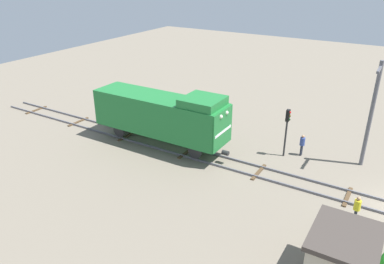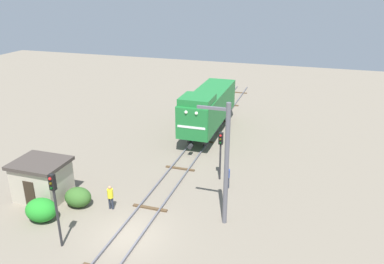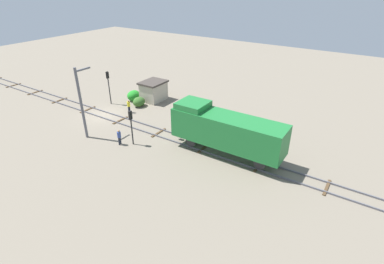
{
  "view_description": "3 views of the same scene",
  "coord_description": "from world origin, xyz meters",
  "px_view_note": "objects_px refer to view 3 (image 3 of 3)",
  "views": [
    {
      "loc": [
        -22.03,
        1.11,
        13.4
      ],
      "look_at": [
        1.14,
        15.13,
        1.27
      ],
      "focal_mm": 35.0,
      "sensor_mm": 36.0,
      "label": 1
    },
    {
      "loc": [
        9.01,
        -16.2,
        13.66
      ],
      "look_at": [
        -0.0,
        12.06,
        2.01
      ],
      "focal_mm": 35.0,
      "sensor_mm": 36.0,
      "label": 2
    },
    {
      "loc": [
        22.79,
        28.32,
        15.67
      ],
      "look_at": [
        1.16,
        14.18,
        2.14
      ],
      "focal_mm": 28.0,
      "sensor_mm": 36.0,
      "label": 3
    }
  ],
  "objects_px": {
    "catenary_mast": "(81,102)",
    "traffic_signal_mid": "(131,121)",
    "worker_near_track": "(129,105)",
    "worker_by_signal": "(119,136)",
    "relay_hut": "(154,91)",
    "traffic_signal_near": "(108,82)",
    "locomotive": "(225,129)"
  },
  "relations": [
    {
      "from": "traffic_signal_near",
      "to": "worker_by_signal",
      "type": "xyz_separation_m",
      "value": [
        7.4,
        9.18,
        -2.12
      ]
    },
    {
      "from": "traffic_signal_mid",
      "to": "locomotive",
      "type": "bearing_deg",
      "value": 110.85
    },
    {
      "from": "worker_by_signal",
      "to": "catenary_mast",
      "type": "distance_m",
      "value": 5.28
    },
    {
      "from": "locomotive",
      "to": "relay_hut",
      "type": "bearing_deg",
      "value": -116.38
    },
    {
      "from": "worker_by_signal",
      "to": "traffic_signal_mid",
      "type": "bearing_deg",
      "value": 135.32
    },
    {
      "from": "traffic_signal_near",
      "to": "locomotive",
      "type": "bearing_deg",
      "value": 80.54
    },
    {
      "from": "worker_near_track",
      "to": "catenary_mast",
      "type": "xyz_separation_m",
      "value": [
        7.34,
        0.78,
        3.11
      ]
    },
    {
      "from": "traffic_signal_near",
      "to": "traffic_signal_mid",
      "type": "relative_size",
      "value": 1.2
    },
    {
      "from": "worker_by_signal",
      "to": "catenary_mast",
      "type": "relative_size",
      "value": 0.22
    },
    {
      "from": "worker_by_signal",
      "to": "catenary_mast",
      "type": "height_order",
      "value": "catenary_mast"
    },
    {
      "from": "locomotive",
      "to": "worker_near_track",
      "type": "distance_m",
      "value": 15.3
    },
    {
      "from": "locomotive",
      "to": "worker_near_track",
      "type": "height_order",
      "value": "locomotive"
    },
    {
      "from": "worker_near_track",
      "to": "relay_hut",
      "type": "xyz_separation_m",
      "value": [
        -5.1,
        -0.11,
        0.4
      ]
    },
    {
      "from": "worker_by_signal",
      "to": "worker_near_track",
      "type": "bearing_deg",
      "value": -133.78
    },
    {
      "from": "locomotive",
      "to": "relay_hut",
      "type": "xyz_separation_m",
      "value": [
        -7.5,
        -15.12,
        -1.38
      ]
    },
    {
      "from": "worker_near_track",
      "to": "worker_by_signal",
      "type": "distance_m",
      "value": 8.27
    },
    {
      "from": "relay_hut",
      "to": "catenary_mast",
      "type": "bearing_deg",
      "value": 4.12
    },
    {
      "from": "traffic_signal_near",
      "to": "worker_near_track",
      "type": "distance_m",
      "value": 4.77
    },
    {
      "from": "catenary_mast",
      "to": "traffic_signal_mid",
      "type": "bearing_deg",
      "value": 106.17
    },
    {
      "from": "locomotive",
      "to": "worker_by_signal",
      "type": "bearing_deg",
      "value": -67.27
    },
    {
      "from": "traffic_signal_near",
      "to": "catenary_mast",
      "type": "relative_size",
      "value": 0.58
    },
    {
      "from": "traffic_signal_mid",
      "to": "relay_hut",
      "type": "xyz_separation_m",
      "value": [
        -10.9,
        -6.19,
        -1.25
      ]
    },
    {
      "from": "traffic_signal_near",
      "to": "relay_hut",
      "type": "height_order",
      "value": "traffic_signal_near"
    },
    {
      "from": "worker_near_track",
      "to": "traffic_signal_mid",
      "type": "bearing_deg",
      "value": -112.36
    },
    {
      "from": "relay_hut",
      "to": "worker_by_signal",
      "type": "bearing_deg",
      "value": 23.54
    },
    {
      "from": "traffic_signal_near",
      "to": "worker_by_signal",
      "type": "bearing_deg",
      "value": 51.13
    },
    {
      "from": "worker_near_track",
      "to": "worker_by_signal",
      "type": "height_order",
      "value": "same"
    },
    {
      "from": "locomotive",
      "to": "traffic_signal_mid",
      "type": "relative_size",
      "value": 3.08
    },
    {
      "from": "worker_near_track",
      "to": "catenary_mast",
      "type": "relative_size",
      "value": 0.22
    },
    {
      "from": "locomotive",
      "to": "catenary_mast",
      "type": "distance_m",
      "value": 15.12
    },
    {
      "from": "traffic_signal_mid",
      "to": "catenary_mast",
      "type": "bearing_deg",
      "value": -73.83
    },
    {
      "from": "traffic_signal_near",
      "to": "relay_hut",
      "type": "bearing_deg",
      "value": 136.48
    }
  ]
}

